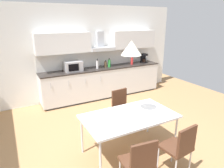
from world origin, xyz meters
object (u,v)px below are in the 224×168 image
(dining_table, at_px, (129,118))
(microwave, at_px, (73,66))
(bottle_brown, at_px, (106,64))
(chair_near_left, at_px, (140,161))
(bottle_white, at_px, (97,64))
(bottle_green, at_px, (109,63))
(pendant_lamp, at_px, (131,48))
(bottle_red, at_px, (132,61))
(chair_near_right, at_px, (180,145))
(chair_far_right, at_px, (122,105))
(coffee_maker, at_px, (144,58))

(dining_table, bearing_deg, microwave, 92.24)
(bottle_brown, xyz_separation_m, dining_table, (-0.90, -2.74, -0.32))
(chair_near_left, bearing_deg, dining_table, 66.03)
(bottle_white, distance_m, dining_table, 2.78)
(microwave, relative_size, bottle_white, 1.65)
(microwave, distance_m, dining_table, 2.76)
(bottle_green, height_order, pendant_lamp, pendant_lamp)
(bottle_red, relative_size, chair_near_right, 0.31)
(bottle_green, relative_size, chair_far_right, 0.32)
(microwave, bearing_deg, bottle_red, -1.27)
(bottle_white, height_order, chair_far_right, bottle_white)
(coffee_maker, distance_m, chair_near_right, 4.14)
(bottle_brown, distance_m, pendant_lamp, 3.01)
(chair_far_right, height_order, chair_near_left, same)
(bottle_green, bearing_deg, bottle_brown, 165.68)
(microwave, relative_size, chair_far_right, 0.55)
(bottle_green, bearing_deg, chair_far_right, -109.48)
(bottle_brown, relative_size, chair_near_left, 0.24)
(chair_far_right, relative_size, pendant_lamp, 2.72)
(bottle_green, distance_m, bottle_brown, 0.12)
(bottle_brown, xyz_separation_m, chair_far_right, (-0.55, -1.91, -0.49))
(dining_table, bearing_deg, chair_near_left, -113.97)
(coffee_maker, bearing_deg, bottle_red, -172.28)
(coffee_maker, xyz_separation_m, bottle_brown, (-1.44, -0.02, -0.06))
(bottle_brown, bearing_deg, pendant_lamp, -108.28)
(chair_near_right, bearing_deg, pendant_lamp, 113.89)
(chair_near_left, relative_size, pendant_lamp, 2.72)
(coffee_maker, relative_size, bottle_red, 1.10)
(coffee_maker, xyz_separation_m, bottle_green, (-1.33, -0.05, -0.03))
(bottle_red, bearing_deg, chair_near_left, -122.03)
(pendant_lamp, bearing_deg, bottle_red, 55.72)
(microwave, distance_m, chair_near_right, 3.63)
(coffee_maker, distance_m, dining_table, 3.64)
(bottle_green, height_order, bottle_brown, bottle_green)
(dining_table, relative_size, chair_far_right, 1.84)
(microwave, relative_size, chair_near_right, 0.55)
(bottle_white, height_order, chair_near_left, bottle_white)
(coffee_maker, height_order, bottle_green, coffee_maker)
(bottle_brown, relative_size, chair_far_right, 0.24)
(bottle_brown, distance_m, chair_near_right, 3.64)
(coffee_maker, relative_size, pendant_lamp, 0.94)
(microwave, height_order, coffee_maker, coffee_maker)
(bottle_white, height_order, bottle_brown, bottle_white)
(chair_near_right, distance_m, pendant_lamp, 1.64)
(bottle_red, relative_size, chair_near_left, 0.31)
(microwave, bearing_deg, bottle_white, -3.48)
(microwave, height_order, dining_table, microwave)
(chair_near_right, bearing_deg, dining_table, 113.89)
(bottle_green, relative_size, bottle_brown, 1.30)
(bottle_green, xyz_separation_m, bottle_red, (0.82, -0.02, -0.00))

